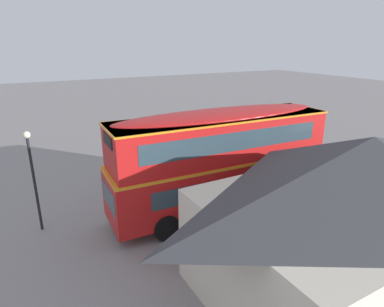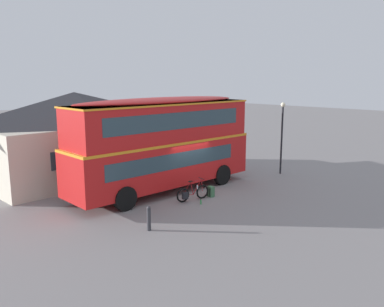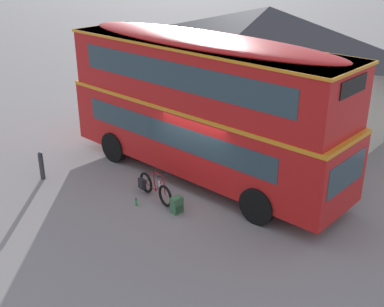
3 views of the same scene
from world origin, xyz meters
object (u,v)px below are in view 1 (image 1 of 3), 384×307
Objects in this scene: street_lamp at (33,170)px; kerb_bollard at (241,163)px; backpack_on_ground at (178,190)px; touring_bicycle at (199,186)px; double_decker_bus at (220,158)px; water_bottle_green_metal at (194,185)px.

street_lamp reaches higher than kerb_bollard.
backpack_on_ground is 0.13× the size of street_lamp.
touring_bicycle is 3.19× the size of backpack_on_ground.
street_lamp is 4.44× the size of kerb_bollard.
double_decker_bus is at bearing 86.49° from touring_bicycle.
backpack_on_ground is 2.28× the size of water_bottle_green_metal.
water_bottle_green_metal is at bearing -158.41° from backpack_on_ground.
water_bottle_green_metal is 3.82m from kerb_bollard.
street_lamp reaches higher than water_bottle_green_metal.
backpack_on_ground is 1.33m from water_bottle_green_metal.
double_decker_bus is 5.87× the size of touring_bicycle.
water_bottle_green_metal is at bearing -97.95° from touring_bicycle.
touring_bicycle is at bearing 170.60° from backpack_on_ground.
touring_bicycle is (-0.13, -2.17, -2.27)m from double_decker_bus.
street_lamp is (6.54, 0.17, 2.41)m from backpack_on_ground.
touring_bicycle is 4.09m from kerb_bollard.
double_decker_bus is 2.38× the size of street_lamp.
double_decker_bus reaches higher than touring_bicycle.
double_decker_bus reaches higher than backpack_on_ground.
water_bottle_green_metal is at bearing -94.57° from double_decker_bus.
double_decker_bus is 3.81m from water_bottle_green_metal.
touring_bicycle is 0.41× the size of street_lamp.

